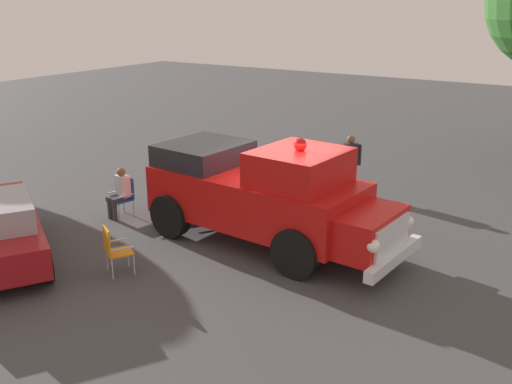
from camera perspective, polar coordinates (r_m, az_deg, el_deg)
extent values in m
plane|color=#424244|center=(13.58, 2.56, -4.85)|extent=(60.00, 60.00, 0.00)
cylinder|color=black|center=(13.34, 8.63, -3.07)|extent=(0.40, 1.06, 1.04)
cylinder|color=black|center=(11.75, 3.89, -5.93)|extent=(0.40, 1.06, 1.04)
cylinder|color=black|center=(15.20, -2.99, -0.20)|extent=(0.40, 1.06, 1.04)
cylinder|color=black|center=(13.82, -8.32, -2.29)|extent=(0.40, 1.06, 1.04)
cube|color=red|center=(13.25, 0.00, -0.56)|extent=(2.46, 5.04, 1.10)
cube|color=red|center=(11.91, 11.03, -3.81)|extent=(1.82, 1.03, 0.84)
cube|color=red|center=(12.36, 4.26, 2.35)|extent=(2.02, 1.84, 0.76)
cube|color=#232328|center=(13.99, -5.08, 3.59)|extent=(2.08, 1.84, 0.60)
cube|color=silver|center=(11.74, 13.00, -4.29)|extent=(1.44, 0.23, 0.64)
cube|color=silver|center=(11.86, 13.30, -6.27)|extent=(2.25, 0.37, 0.24)
sphere|color=white|center=(12.38, 14.53, -2.81)|extent=(0.28, 0.28, 0.26)
sphere|color=white|center=(11.05, 11.34, -5.17)|extent=(0.28, 0.28, 0.26)
sphere|color=red|center=(12.23, 4.32, 4.61)|extent=(0.30, 0.30, 0.28)
cylinder|color=black|center=(15.02, -21.23, -2.42)|extent=(0.57, 0.72, 0.68)
cylinder|color=black|center=(12.33, -19.83, -6.75)|extent=(0.57, 0.72, 0.68)
cylinder|color=#B7BABF|center=(15.13, -13.17, -1.97)|extent=(0.03, 0.03, 0.44)
cylinder|color=#B7BABF|center=(15.48, -14.08, -1.57)|extent=(0.03, 0.03, 0.44)
cylinder|color=#B7BABF|center=(15.35, -11.81, -1.57)|extent=(0.03, 0.03, 0.44)
cylinder|color=#B7BABF|center=(15.70, -12.74, -1.19)|extent=(0.03, 0.03, 0.44)
cube|color=#1959A5|center=(15.34, -13.01, -0.74)|extent=(0.56, 0.56, 0.04)
cube|color=#1959A5|center=(15.37, -12.35, 0.47)|extent=(0.13, 0.48, 0.56)
cube|color=#B7BABF|center=(15.09, -12.55, -0.36)|extent=(0.44, 0.12, 0.03)
cube|color=#B7BABF|center=(15.48, -13.55, 0.03)|extent=(0.44, 0.12, 0.03)
cylinder|color=#B7BABF|center=(12.57, -12.31, -6.16)|extent=(0.04, 0.04, 0.44)
cylinder|color=#B7BABF|center=(12.18, -11.77, -6.94)|extent=(0.04, 0.04, 0.44)
cylinder|color=#B7BABF|center=(12.48, -14.27, -6.49)|extent=(0.04, 0.04, 0.44)
cylinder|color=#B7BABF|center=(12.09, -13.79, -7.29)|extent=(0.04, 0.04, 0.44)
cube|color=orange|center=(12.23, -13.11, -5.71)|extent=(0.66, 0.66, 0.04)
cube|color=orange|center=(12.08, -14.31, -4.66)|extent=(0.28, 0.43, 0.56)
cube|color=#B7BABF|center=(12.38, -13.44, -4.60)|extent=(0.40, 0.25, 0.03)
cube|color=#B7BABF|center=(11.95, -12.88, -5.42)|extent=(0.40, 0.25, 0.03)
cylinder|color=#B7BABF|center=(15.31, -9.82, -1.50)|extent=(0.04, 0.04, 0.44)
cylinder|color=#B7BABF|center=(15.71, -10.27, -1.00)|extent=(0.04, 0.04, 0.44)
cylinder|color=#B7BABF|center=(15.43, -8.25, -1.26)|extent=(0.04, 0.04, 0.44)
cylinder|color=#B7BABF|center=(15.83, -8.74, -0.78)|extent=(0.04, 0.04, 0.44)
cube|color=#1E7F38|center=(15.49, -9.31, -0.31)|extent=(0.66, 0.66, 0.04)
cube|color=#1E7F38|center=(15.47, -8.52, 0.81)|extent=(0.29, 0.43, 0.56)
cube|color=#B7BABF|center=(15.22, -9.09, 0.02)|extent=(0.39, 0.26, 0.03)
cube|color=#B7BABF|center=(15.66, -9.60, 0.51)|extent=(0.39, 0.26, 0.03)
cylinder|color=#383842|center=(15.20, -13.59, -1.89)|extent=(0.15, 0.15, 0.45)
cylinder|color=#383842|center=(15.36, -14.00, -1.71)|extent=(0.15, 0.15, 0.45)
cube|color=#383842|center=(15.18, -13.17, -0.73)|extent=(0.46, 0.23, 0.13)
cube|color=#383842|center=(15.34, -13.58, -0.56)|extent=(0.46, 0.23, 0.13)
cube|color=silver|center=(15.27, -12.83, 0.59)|extent=(0.29, 0.43, 0.54)
sphere|color=brown|center=(15.16, -12.99, 1.91)|extent=(0.26, 0.26, 0.22)
cylinder|color=#2D334C|center=(17.13, 9.40, 1.44)|extent=(0.21, 0.21, 0.88)
cylinder|color=#2D334C|center=(17.09, 8.67, 1.44)|extent=(0.21, 0.21, 0.88)
cube|color=#26262D|center=(16.92, 9.16, 3.77)|extent=(0.45, 0.49, 0.56)
cylinder|color=#26262D|center=(16.99, 10.04, 3.58)|extent=(0.14, 0.14, 0.60)
cylinder|color=#26262D|center=(16.88, 8.25, 3.58)|extent=(0.14, 0.14, 0.60)
sphere|color=brown|center=(16.83, 9.22, 5.09)|extent=(0.32, 0.32, 0.23)
cube|color=orange|center=(17.32, -4.05, 0.37)|extent=(0.40, 0.40, 0.04)
cone|color=orange|center=(17.23, -4.07, 1.37)|extent=(0.32, 0.32, 0.60)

